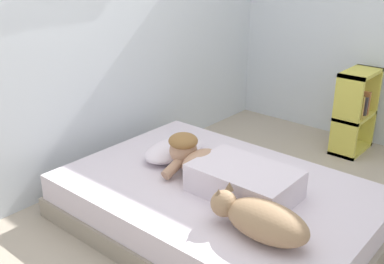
{
  "coord_description": "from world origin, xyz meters",
  "views": [
    {
      "loc": [
        -2.06,
        -1.43,
        1.75
      ],
      "look_at": [
        0.15,
        0.45,
        0.57
      ],
      "focal_mm": 42.72,
      "sensor_mm": 36.0,
      "label": 1
    }
  ],
  "objects": [
    {
      "name": "ground_plane",
      "position": [
        0.0,
        0.0,
        0.0
      ],
      "size": [
        12.52,
        12.52,
        0.0
      ],
      "primitive_type": "plane",
      "color": "tan"
    },
    {
      "name": "coffee_cup",
      "position": [
        0.13,
        0.57,
        0.36
      ],
      "size": [
        0.12,
        0.09,
        0.07
      ],
      "color": "teal",
      "rests_on": "bed"
    },
    {
      "name": "bed",
      "position": [
        0.05,
        0.14,
        0.16
      ],
      "size": [
        1.41,
        2.03,
        0.32
      ],
      "color": "gray",
      "rests_on": "ground"
    },
    {
      "name": "dog",
      "position": [
        -0.26,
        -0.38,
        0.42
      ],
      "size": [
        0.26,
        0.57,
        0.21
      ],
      "color": "#9E7A56",
      "rests_on": "bed"
    },
    {
      "name": "pillow",
      "position": [
        0.17,
        0.64,
        0.38
      ],
      "size": [
        0.52,
        0.32,
        0.11
      ],
      "primitive_type": "ellipsoid",
      "color": "silver",
      "rests_on": "bed"
    },
    {
      "name": "person_lying",
      "position": [
        0.05,
        0.08,
        0.43
      ],
      "size": [
        0.43,
        0.92,
        0.27
      ],
      "color": "silver",
      "rests_on": "bed"
    },
    {
      "name": "cell_phone",
      "position": [
        0.16,
        0.26,
        0.32
      ],
      "size": [
        0.07,
        0.14,
        0.01
      ],
      "primitive_type": "cube",
      "color": "black",
      "rests_on": "bed"
    },
    {
      "name": "back_wall",
      "position": [
        0.0,
        1.37,
        1.25
      ],
      "size": [
        4.26,
        0.12,
        2.5
      ],
      "color": "silver",
      "rests_on": "ground"
    },
    {
      "name": "side_wall_right",
      "position": [
        2.18,
        0.16,
        1.25
      ],
      "size": [
        0.1,
        5.65,
        2.5
      ],
      "primitive_type": "cube",
      "color": "silver",
      "rests_on": "ground"
    },
    {
      "name": "bookshelf",
      "position": [
        1.81,
        -0.05,
        0.39
      ],
      "size": [
        0.45,
        0.24,
        0.75
      ],
      "color": "#D8CC4C",
      "rests_on": "ground"
    }
  ]
}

